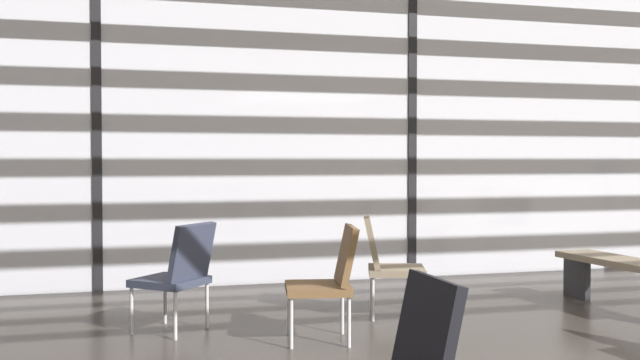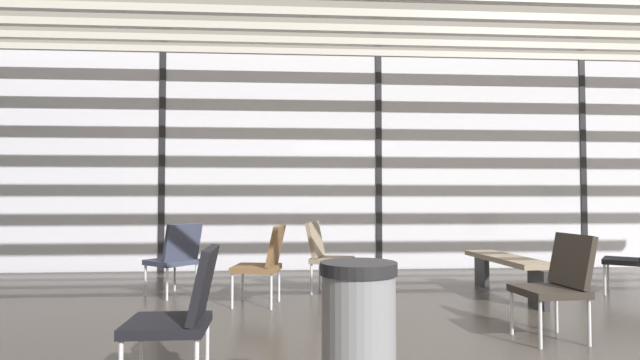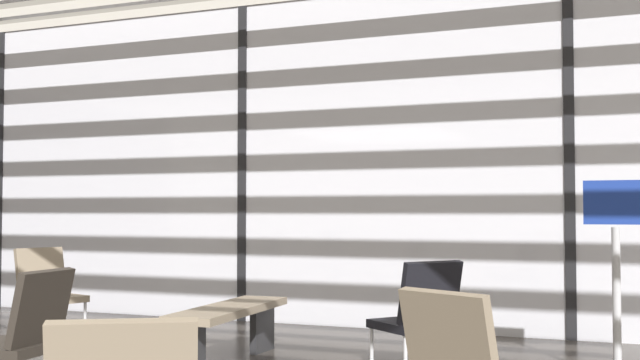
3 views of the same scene
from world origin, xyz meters
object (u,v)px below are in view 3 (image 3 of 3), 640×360
parked_airplane (355,168)px  lounge_chair_3 (420,313)px  lounge_chair_7 (23,333)px  waiting_bench (230,319)px  lounge_chair_0 (48,288)px  info_sign (616,286)px

parked_airplane → lounge_chair_3: 7.32m
lounge_chair_7 → waiting_bench: bearing=163.1°
lounge_chair_0 → lounge_chair_3: (3.71, -0.45, 0.00)m
lounge_chair_3 → waiting_bench: bearing=-54.0°
lounge_chair_3 → info_sign: info_sign is taller
waiting_bench → info_sign: size_ratio=1.18×
lounge_chair_7 → info_sign: (3.24, 2.39, 0.18)m
lounge_chair_0 → info_sign: info_sign is taller
lounge_chair_7 → lounge_chair_3: bearing=127.4°
info_sign → parked_airplane: bearing=124.8°
parked_airplane → info_sign: 7.38m
parked_airplane → lounge_chair_7: size_ratio=13.74×
lounge_chair_3 → info_sign: bearing=153.3°
info_sign → lounge_chair_0: bearing=-178.2°
lounge_chair_7 → lounge_chair_0: bearing=-146.8°
lounge_chair_3 → lounge_chair_7: bearing=-9.3°
parked_airplane → lounge_chair_0: bearing=-97.9°
waiting_bench → parked_airplane: bearing=7.5°
parked_airplane → lounge_chair_7: bearing=-83.8°
lounge_chair_0 → info_sign: size_ratio=0.60×
lounge_chair_0 → info_sign: 5.01m
parked_airplane → lounge_chair_3: size_ratio=13.74×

